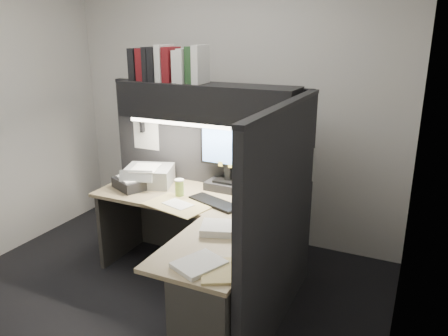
{
  "coord_description": "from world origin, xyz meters",
  "views": [
    {
      "loc": [
        1.79,
        -2.45,
        2.06
      ],
      "look_at": [
        0.4,
        0.51,
        1.03
      ],
      "focal_mm": 35.0,
      "sensor_mm": 36.0,
      "label": 1
    }
  ],
  "objects_px": {
    "keyboard": "(215,203)",
    "overhead_shelf": "(206,102)",
    "printer": "(149,176)",
    "notebook_stack": "(132,183)",
    "monitor": "(228,165)",
    "telephone": "(282,197)",
    "coffee_cup": "(179,188)",
    "desk": "(197,265)"
  },
  "relations": [
    {
      "from": "keyboard",
      "to": "printer",
      "type": "relative_size",
      "value": 1.13
    },
    {
      "from": "monitor",
      "to": "notebook_stack",
      "type": "xyz_separation_m",
      "value": [
        -0.79,
        -0.32,
        -0.18
      ]
    },
    {
      "from": "telephone",
      "to": "printer",
      "type": "height_order",
      "value": "printer"
    },
    {
      "from": "monitor",
      "to": "coffee_cup",
      "type": "relative_size",
      "value": 4.02
    },
    {
      "from": "desk",
      "to": "printer",
      "type": "relative_size",
      "value": 4.17
    },
    {
      "from": "monitor",
      "to": "coffee_cup",
      "type": "xyz_separation_m",
      "value": [
        -0.3,
        -0.32,
        -0.15
      ]
    },
    {
      "from": "monitor",
      "to": "keyboard",
      "type": "relative_size",
      "value": 1.22
    },
    {
      "from": "monitor",
      "to": "telephone",
      "type": "relative_size",
      "value": 2.67
    },
    {
      "from": "keyboard",
      "to": "coffee_cup",
      "type": "height_order",
      "value": "coffee_cup"
    },
    {
      "from": "monitor",
      "to": "telephone",
      "type": "height_order",
      "value": "monitor"
    },
    {
      "from": "telephone",
      "to": "coffee_cup",
      "type": "relative_size",
      "value": 1.51
    },
    {
      "from": "overhead_shelf",
      "to": "notebook_stack",
      "type": "height_order",
      "value": "overhead_shelf"
    },
    {
      "from": "overhead_shelf",
      "to": "keyboard",
      "type": "height_order",
      "value": "overhead_shelf"
    },
    {
      "from": "desk",
      "to": "overhead_shelf",
      "type": "xyz_separation_m",
      "value": [
        -0.3,
        0.75,
        1.06
      ]
    },
    {
      "from": "printer",
      "to": "notebook_stack",
      "type": "relative_size",
      "value": 1.36
    },
    {
      "from": "desk",
      "to": "monitor",
      "type": "height_order",
      "value": "monitor"
    },
    {
      "from": "desk",
      "to": "notebook_stack",
      "type": "distance_m",
      "value": 1.1
    },
    {
      "from": "printer",
      "to": "keyboard",
      "type": "bearing_deg",
      "value": -32.61
    },
    {
      "from": "desk",
      "to": "coffee_cup",
      "type": "height_order",
      "value": "coffee_cup"
    },
    {
      "from": "monitor",
      "to": "printer",
      "type": "relative_size",
      "value": 1.38
    },
    {
      "from": "printer",
      "to": "desk",
      "type": "bearing_deg",
      "value": -57.19
    },
    {
      "from": "telephone",
      "to": "desk",
      "type": "bearing_deg",
      "value": -129.37
    },
    {
      "from": "printer",
      "to": "telephone",
      "type": "bearing_deg",
      "value": -15.03
    },
    {
      "from": "overhead_shelf",
      "to": "printer",
      "type": "xyz_separation_m",
      "value": [
        -0.54,
        -0.1,
        -0.69
      ]
    },
    {
      "from": "telephone",
      "to": "printer",
      "type": "distance_m",
      "value": 1.23
    },
    {
      "from": "monitor",
      "to": "desk",
      "type": "bearing_deg",
      "value": -79.02
    },
    {
      "from": "keyboard",
      "to": "overhead_shelf",
      "type": "bearing_deg",
      "value": 146.38
    },
    {
      "from": "coffee_cup",
      "to": "printer",
      "type": "bearing_deg",
      "value": 159.92
    },
    {
      "from": "overhead_shelf",
      "to": "notebook_stack",
      "type": "bearing_deg",
      "value": -158.07
    },
    {
      "from": "notebook_stack",
      "to": "telephone",
      "type": "bearing_deg",
      "value": 10.56
    },
    {
      "from": "coffee_cup",
      "to": "notebook_stack",
      "type": "height_order",
      "value": "coffee_cup"
    },
    {
      "from": "coffee_cup",
      "to": "overhead_shelf",
      "type": "bearing_deg",
      "value": 61.64
    },
    {
      "from": "desk",
      "to": "overhead_shelf",
      "type": "height_order",
      "value": "overhead_shelf"
    },
    {
      "from": "keyboard",
      "to": "notebook_stack",
      "type": "relative_size",
      "value": 1.54
    },
    {
      "from": "coffee_cup",
      "to": "printer",
      "type": "xyz_separation_m",
      "value": [
        -0.41,
        0.15,
        0.01
      ]
    },
    {
      "from": "monitor",
      "to": "notebook_stack",
      "type": "relative_size",
      "value": 1.88
    },
    {
      "from": "telephone",
      "to": "coffee_cup",
      "type": "bearing_deg",
      "value": -175.8
    },
    {
      "from": "monitor",
      "to": "notebook_stack",
      "type": "bearing_deg",
      "value": -156.29
    },
    {
      "from": "keyboard",
      "to": "coffee_cup",
      "type": "xyz_separation_m",
      "value": [
        -0.34,
        0.03,
        0.06
      ]
    },
    {
      "from": "monitor",
      "to": "coffee_cup",
      "type": "bearing_deg",
      "value": -132.05
    },
    {
      "from": "overhead_shelf",
      "to": "keyboard",
      "type": "xyz_separation_m",
      "value": [
        0.21,
        -0.28,
        -0.76
      ]
    },
    {
      "from": "desk",
      "to": "telephone",
      "type": "relative_size",
      "value": 8.05
    }
  ]
}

